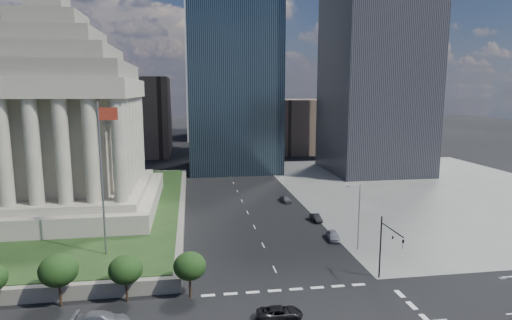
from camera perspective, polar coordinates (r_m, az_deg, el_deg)
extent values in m
plane|color=black|center=(134.75, -4.13, -0.75)|extent=(500.00, 500.00, 0.00)
cube|color=slate|center=(110.72, 22.25, -3.61)|extent=(68.00, 90.00, 0.03)
cube|color=slate|center=(91.99, -30.61, -6.17)|extent=(66.00, 70.00, 1.80)
cube|color=#1E3315|center=(91.77, -30.66, -5.60)|extent=(64.00, 68.00, 0.10)
cylinder|color=slate|center=(58.58, -19.87, -2.53)|extent=(0.24, 0.24, 20.00)
cube|color=maroon|center=(57.31, -19.15, 5.84)|extent=(2.40, 0.05, 1.60)
cube|color=black|center=(128.11, -3.19, 12.21)|extent=(26.00, 26.00, 60.00)
cube|color=brown|center=(168.32, 5.94, 4.64)|extent=(20.00, 30.00, 20.00)
cube|color=brown|center=(163.74, -15.63, 5.63)|extent=(24.00, 30.00, 28.00)
cylinder|color=black|center=(56.46, 16.25, -11.12)|extent=(0.18, 0.18, 8.00)
cylinder|color=black|center=(53.10, 17.67, -8.85)|extent=(0.14, 5.50, 0.14)
cube|color=black|center=(51.05, 19.01, -10.60)|extent=(0.30, 0.30, 1.10)
cube|color=slate|center=(37.03, 29.97, -13.57)|extent=(0.50, 0.22, 0.14)
cylinder|color=slate|center=(64.78, 13.55, -7.43)|extent=(0.16, 0.16, 10.00)
cylinder|color=slate|center=(63.26, 12.95, -3.32)|extent=(1.80, 0.12, 0.12)
cube|color=slate|center=(62.96, 12.19, -3.44)|extent=(0.50, 0.22, 0.14)
imported|color=black|center=(46.78, 3.19, -19.70)|extent=(4.79, 2.26, 1.32)
imported|color=slate|center=(47.73, -19.87, -19.45)|extent=(2.68, 5.66, 1.59)
imported|color=#95979D|center=(69.41, 10.26, -9.89)|extent=(2.20, 4.43, 1.45)
imported|color=black|center=(78.51, 8.02, -7.64)|extent=(3.84, 1.45, 1.25)
imported|color=slate|center=(90.88, 3.97, -5.20)|extent=(4.18, 2.14, 1.36)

